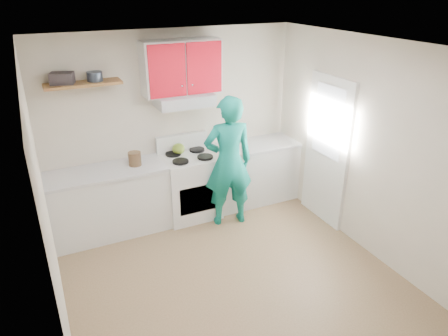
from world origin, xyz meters
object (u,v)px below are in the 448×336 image
kettle (179,149)px  person (228,162)px  crock (135,160)px  stove (190,186)px  tin (95,76)px

kettle → person: 0.76m
crock → person: bearing=-20.6°
stove → crock: size_ratio=4.55×
stove → person: person is taller
stove → crock: crock is taller
tin → kettle: size_ratio=1.04×
tin → person: bearing=-21.5°
stove → kettle: kettle is taller
tin → person: (1.51, -0.60, -1.18)m
stove → person: size_ratio=0.50×
stove → person: bearing=-45.2°
stove → crock: 0.93m
tin → kettle: (1.00, -0.03, -1.10)m
tin → crock: 1.16m
kettle → crock: bearing=-164.1°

